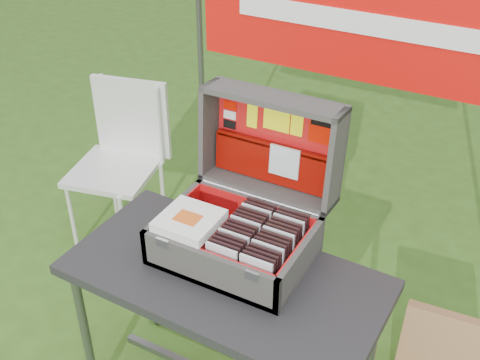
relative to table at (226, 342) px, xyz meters
The scene contains 87 objects.
table is the anchor object (origin of this frame).
table_top 0.34m from the table, ahead, with size 1.15×0.57×0.04m, color black.
table_leg_fl 0.56m from the table, 156.18° to the right, with size 0.04×0.04×0.68m, color #59595B.
table_leg_bl 0.56m from the table, 156.18° to the left, with size 0.04×0.04×0.68m, color #59595B.
table_leg_br 0.56m from the table, 23.82° to the left, with size 0.04×0.04×0.68m, color #59595B.
suitcase 0.64m from the table, 95.11° to the left, with size 0.55×0.55×0.53m, color #3D3B38, non-canonical shape.
suitcase_base_bottom 0.38m from the table, 98.27° to the left, with size 0.55×0.39×0.02m, color #3D3B38.
suitcase_base_wall_front 0.44m from the table, 99.06° to the right, with size 0.55×0.02×0.15m, color #3D3B38.
suitcase_base_wall_back 0.51m from the table, 92.86° to the left, with size 0.55×0.02×0.15m, color #3D3B38.
suitcase_base_wall_left 0.52m from the table, 160.76° to the left, with size 0.02×0.39×0.15m, color #3D3B38.
suitcase_base_wall_right 0.51m from the table, 21.23° to the left, with size 0.02×0.39×0.15m, color #3D3B38.
suitcase_liner_floor 0.39m from the table, 98.27° to the left, with size 0.50×0.35×0.01m, color red.
suitcase_latch_left 0.54m from the table, 152.52° to the right, with size 0.05×0.01×0.03m, color silver.
suitcase_latch_right 0.53m from the table, 31.40° to the right, with size 0.05×0.01×0.03m, color silver.
suitcase_hinge 0.58m from the table, 92.75° to the left, with size 0.02×0.02×0.49m, color silver.
suitcase_lid_back 0.82m from the table, 91.82° to the left, with size 0.55×0.39×0.02m, color #3D3B38.
suitcase_lid_rim_far 0.96m from the table, 92.04° to the left, with size 0.55×0.02×0.15m, color #3D3B38.
suitcase_lid_rim_near 0.63m from the table, 92.20° to the left, with size 0.55×0.02×0.15m, color #3D3B38.
suitcase_lid_rim_left 0.84m from the table, 126.07° to the left, with size 0.02×0.39×0.15m, color #3D3B38.
suitcase_lid_rim_right 0.83m from the table, 56.79° to the left, with size 0.02×0.39×0.15m, color #3D3B38.
suitcase_lid_liner 0.81m from the table, 91.88° to the left, with size 0.50×0.34×0.01m, color red.
suitcase_liner_wall_front 0.45m from the table, 100.70° to the right, with size 0.50×0.01×0.12m, color red.
suitcase_liner_wall_back 0.52m from the table, 93.00° to the left, with size 0.50×0.01×0.12m, color red.
suitcase_liner_wall_left 0.52m from the table, 159.83° to the left, with size 0.01×0.35×0.12m, color red.
suitcase_liner_wall_right 0.51m from the table, 22.35° to the left, with size 0.01×0.35×0.12m, color red.
suitcase_lid_pocket 0.72m from the table, 92.00° to the left, with size 0.48×0.16×0.03m, color #730903.
suitcase_pocket_edge 0.79m from the table, 92.00° to the left, with size 0.47×0.02×0.02m, color #730903.
suitcase_pocket_cd 0.74m from the table, 83.43° to the left, with size 0.12×0.12×0.01m, color silver.
lid_sticker_cc_a 0.96m from the table, 116.31° to the left, with size 0.05×0.03×0.00m, color #1933B2.
lid_sticker_cc_b 0.92m from the table, 116.48° to the left, with size 0.05×0.03×0.00m, color #C31000.
lid_sticker_cc_c 0.89m from the table, 116.64° to the left, with size 0.05×0.03×0.00m, color white.
lid_sticker_cc_d 0.85m from the table, 116.81° to the left, with size 0.05×0.03×0.00m, color black.
lid_card_neon_tall 0.89m from the table, 105.20° to the left, with size 0.04×0.11×0.00m, color #EDF110.
lid_card_neon_main 0.88m from the table, 91.87° to the left, with size 0.11×0.08×0.00m, color #EDF110.
lid_card_neon_small 0.89m from the table, 80.86° to the left, with size 0.05×0.08×0.00m, color #EDF110.
lid_sticker_band 0.90m from the table, 68.77° to the left, with size 0.10×0.10×0.00m, color #C31000.
lid_sticker_band_bar 0.93m from the table, 68.87° to the left, with size 0.09×0.02×0.00m, color black.
cd_left_0 0.46m from the table, 68.88° to the right, with size 0.12×0.01×0.14m, color silver.
cd_left_1 0.46m from the table, 56.70° to the right, with size 0.12×0.01×0.14m, color black.
cd_left_2 0.46m from the table, 24.52° to the right, with size 0.12×0.01×0.14m, color black.
cd_left_3 0.46m from the table, 31.39° to the left, with size 0.12×0.01×0.14m, color black.
cd_left_4 0.46m from the table, 59.18° to the left, with size 0.12×0.01×0.14m, color silver.
cd_left_5 0.46m from the table, 69.97° to the left, with size 0.12×0.01×0.14m, color black.
cd_left_6 0.46m from the table, 75.29° to the left, with size 0.12×0.01×0.14m, color black.
cd_left_7 0.47m from the table, 78.41° to the left, with size 0.12×0.01×0.14m, color black.
cd_left_8 0.47m from the table, 80.45° to the left, with size 0.12×0.01×0.14m, color silver.
cd_left_9 0.48m from the table, 81.88° to the left, with size 0.12×0.01×0.14m, color black.
cd_left_10 0.48m from the table, 82.94° to the left, with size 0.12×0.01×0.14m, color black.
cd_left_11 0.49m from the table, 83.76° to the left, with size 0.12×0.01×0.14m, color black.
cd_left_12 0.50m from the table, 84.40° to the left, with size 0.12×0.01×0.14m, color silver.
cd_left_13 0.51m from the table, 84.93° to the left, with size 0.12×0.01×0.14m, color black.
cd_left_14 0.52m from the table, 85.37° to the left, with size 0.12×0.01×0.14m, color black.
cd_right_0 0.48m from the table, 18.94° to the right, with size 0.12×0.01×0.14m, color silver.
cd_right_1 0.48m from the table, 11.41° to the right, with size 0.12×0.01×0.14m, color black.
cd_right_2 0.48m from the table, ahead, with size 0.12×0.01×0.14m, color black.
cd_right_3 0.48m from the table, ahead, with size 0.12×0.01×0.14m, color black.
cd_right_4 0.48m from the table, 12.53° to the left, with size 0.12×0.01×0.14m, color silver.
cd_right_5 0.48m from the table, 19.98° to the left, with size 0.12×0.01×0.14m, color black.
cd_right_6 0.49m from the table, 26.79° to the left, with size 0.12×0.01×0.14m, color black.
cd_right_7 0.49m from the table, 32.88° to the left, with size 0.12×0.01×0.14m, color black.
cd_right_8 0.49m from the table, 38.23° to the left, with size 0.12×0.01×0.14m, color silver.
cd_right_9 0.50m from the table, 42.89° to the left, with size 0.12×0.01×0.14m, color black.
cd_right_10 0.51m from the table, 46.95° to the left, with size 0.12×0.01×0.14m, color black.
cd_right_11 0.51m from the table, 50.47° to the left, with size 0.12×0.01×0.14m, color black.
cd_right_12 0.52m from the table, 53.53° to the left, with size 0.12×0.01×0.14m, color silver.
cd_right_13 0.53m from the table, 56.21° to the left, with size 0.12×0.01×0.14m, color black.
cd_right_14 0.54m from the table, 58.56° to the left, with size 0.12×0.01×0.14m, color black.
songbook_0 0.53m from the table, behind, with size 0.20×0.20×0.01m, color white.
songbook_1 0.54m from the table, behind, with size 0.20×0.20×0.01m, color white.
songbook_2 0.54m from the table, behind, with size 0.20×0.20×0.01m, color white.
songbook_3 0.54m from the table, behind, with size 0.20×0.20×0.01m, color white.
songbook_4 0.55m from the table, behind, with size 0.20×0.20×0.01m, color white.
songbook_5 0.55m from the table, behind, with size 0.20×0.20×0.01m, color white.
songbook_6 0.56m from the table, behind, with size 0.20×0.20×0.01m, color white.
songbook_graphic 0.56m from the table, behind, with size 0.09×0.07×0.00m, color #D85919.
chair 1.24m from the table, 148.42° to the left, with size 0.42×0.46×0.92m, color silver, non-canonical shape.
chair_seat 1.24m from the table, 148.42° to the left, with size 0.42×0.42×0.03m, color silver.
chair_backrest 1.39m from the table, 141.23° to the left, with size 0.42×0.03×0.44m, color silver.
chair_leg_fl 1.32m from the table, 159.10° to the left, with size 0.02×0.02×0.47m, color silver.
chair_leg_fr 1.00m from the table, 151.77° to the left, with size 0.02×0.02×0.47m, color silver.
chair_leg_bl 1.49m from the table, 146.16° to the left, with size 0.02×0.02×0.47m, color silver.
chair_leg_br 1.21m from the table, 136.71° to the left, with size 0.02×0.02×0.47m, color silver.
chair_upright_left 1.53m from the table, 145.50° to the left, with size 0.02×0.02×0.44m, color silver.
chair_upright_right 1.26m from the table, 135.99° to the left, with size 0.02×0.02×0.44m, color silver.
banner_post_left 1.51m from the table, 124.74° to the left, with size 0.03×0.03×1.70m, color #59595B.
banner 1.49m from the table, 88.09° to the left, with size 1.60×0.01×0.55m, color red.
banner_text 1.49m from the table, 88.07° to the left, with size 1.20×0.00×0.10m, color white.
Camera 1 is at (0.78, -1.46, 2.17)m, focal length 45.00 mm.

